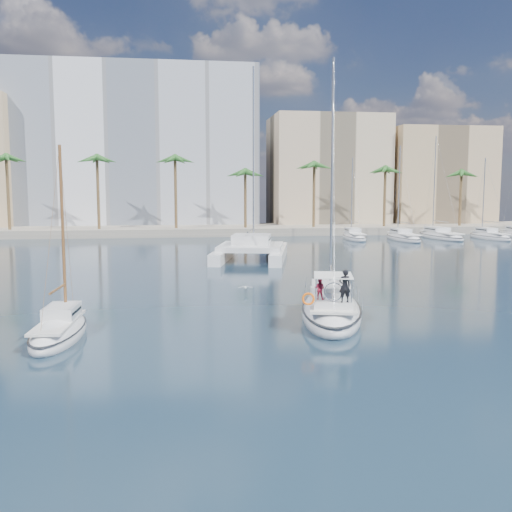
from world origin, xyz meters
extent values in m
plane|color=black|center=(0.00, 0.00, 0.00)|extent=(160.00, 160.00, 0.00)
cube|color=gray|center=(0.00, 61.00, 0.60)|extent=(120.00, 14.00, 1.20)
cube|color=silver|center=(-12.00, 73.00, 14.00)|extent=(42.00, 16.00, 28.00)
cube|color=tan|center=(22.00, 70.00, 10.00)|extent=(20.00, 14.00, 20.00)
cube|color=tan|center=(42.00, 68.00, 9.00)|extent=(18.00, 12.00, 18.00)
cylinder|color=brown|center=(0.00, 57.00, 5.25)|extent=(0.44, 0.44, 10.50)
sphere|color=#255620|center=(0.00, 57.00, 10.50)|extent=(3.60, 3.60, 3.60)
cylinder|color=brown|center=(34.00, 57.00, 5.25)|extent=(0.44, 0.44, 10.50)
sphere|color=#255620|center=(34.00, 57.00, 10.50)|extent=(3.60, 3.60, 3.60)
ellipsoid|color=silver|center=(3.40, -1.14, 0.31)|extent=(5.49, 10.55, 2.09)
ellipsoid|color=black|center=(3.40, -1.14, 0.61)|extent=(5.54, 10.65, 0.18)
cube|color=silver|center=(3.35, -1.33, 1.10)|extent=(4.00, 7.88, 0.12)
cube|color=silver|center=(3.63, -0.20, 1.46)|extent=(2.87, 3.71, 0.60)
cube|color=black|center=(3.63, -0.20, 1.48)|extent=(2.80, 3.34, 0.14)
cylinder|color=#B7BABF|center=(3.90, 0.93, 7.77)|extent=(0.15, 0.15, 13.21)
cylinder|color=#B7BABF|center=(3.42, -1.05, 2.66)|extent=(1.07, 3.98, 0.11)
cube|color=silver|center=(2.89, -3.22, 1.34)|extent=(2.45, 2.90, 0.36)
cube|color=silver|center=(2.87, -3.31, 2.71)|extent=(2.45, 2.90, 0.04)
torus|color=silver|center=(2.67, -4.16, 2.01)|extent=(0.94, 0.28, 0.96)
torus|color=#FF630D|center=(1.38, -4.24, 1.71)|extent=(0.66, 0.34, 0.64)
imported|color=black|center=(3.15, -4.40, 2.34)|extent=(0.62, 0.42, 1.63)
imported|color=maroon|center=(2.13, -3.47, 2.07)|extent=(0.67, 0.62, 1.10)
ellipsoid|color=silver|center=(-10.54, -3.68, 0.23)|extent=(2.48, 6.80, 1.57)
ellipsoid|color=black|center=(-10.54, -3.68, 0.46)|extent=(2.50, 6.87, 0.18)
cube|color=silver|center=(-10.55, -3.81, 0.83)|extent=(1.78, 5.10, 0.12)
cube|color=silver|center=(-10.51, -3.03, 1.19)|extent=(1.54, 2.27, 0.60)
cube|color=black|center=(-10.51, -3.03, 1.21)|extent=(1.54, 2.01, 0.14)
cylinder|color=brown|center=(-10.46, -2.26, 5.03)|extent=(0.15, 0.15, 8.28)
cylinder|color=brown|center=(-10.54, -3.61, 2.39)|extent=(0.26, 2.71, 0.11)
cube|color=silver|center=(-0.13, 27.06, 0.55)|extent=(4.23, 13.49, 1.10)
cube|color=silver|center=(5.31, 25.80, 0.55)|extent=(4.23, 13.49, 1.10)
cube|color=silver|center=(2.44, 25.77, 1.30)|extent=(7.71, 8.67, 0.50)
cube|color=silver|center=(2.59, 26.43, 2.00)|extent=(4.55, 4.81, 1.00)
cube|color=black|center=(2.59, 26.43, 2.05)|extent=(4.45, 4.28, 0.18)
cylinder|color=#B7BABF|center=(3.05, 28.41, 10.55)|extent=(0.18, 0.18, 18.10)
ellipsoid|color=silver|center=(-0.40, 6.95, 0.41)|extent=(0.21, 0.40, 0.19)
sphere|color=silver|center=(-0.40, 7.14, 0.43)|extent=(0.10, 0.10, 0.10)
cube|color=gray|center=(-0.68, 6.95, 0.44)|extent=(0.46, 0.17, 0.11)
cube|color=gray|center=(-0.11, 6.95, 0.44)|extent=(0.46, 0.17, 0.11)
camera|label=1|loc=(-4.93, -31.05, 7.00)|focal=40.00mm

